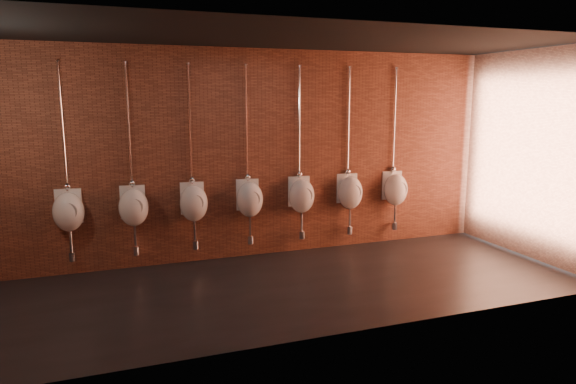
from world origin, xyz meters
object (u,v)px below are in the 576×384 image
at_px(urinal_4, 302,195).
at_px(urinal_3, 250,199).
at_px(urinal_5, 350,192).
at_px(urinal_1, 134,206).
at_px(urinal_0, 68,211).
at_px(urinal_2, 194,202).
at_px(urinal_6, 395,189).

bearing_deg(urinal_4, urinal_3, 180.00).
relative_size(urinal_3, urinal_5, 1.00).
distance_m(urinal_1, urinal_5, 3.42).
bearing_deg(urinal_5, urinal_1, 180.00).
bearing_deg(urinal_5, urinal_3, 180.00).
bearing_deg(urinal_0, urinal_3, 0.00).
height_order(urinal_1, urinal_3, same).
bearing_deg(urinal_1, urinal_2, 0.00).
distance_m(urinal_2, urinal_6, 3.42).
xyz_separation_m(urinal_1, urinal_2, (0.85, 0.00, 0.00)).
bearing_deg(urinal_4, urinal_2, 180.00).
xyz_separation_m(urinal_0, urinal_1, (0.85, 0.00, 0.00)).
xyz_separation_m(urinal_1, urinal_6, (4.27, 0.00, 0.00)).
xyz_separation_m(urinal_2, urinal_5, (2.56, 0.00, 0.00)).
distance_m(urinal_0, urinal_4, 3.42).
bearing_deg(urinal_6, urinal_0, 180.00).
height_order(urinal_0, urinal_3, same).
distance_m(urinal_0, urinal_5, 4.27).
relative_size(urinal_1, urinal_4, 1.00).
xyz_separation_m(urinal_0, urinal_5, (4.27, 0.00, 0.00)).
bearing_deg(urinal_4, urinal_5, 0.00).
bearing_deg(urinal_0, urinal_6, 0.00).
distance_m(urinal_1, urinal_4, 2.56).
bearing_deg(urinal_5, urinal_0, 180.00).
xyz_separation_m(urinal_4, urinal_5, (0.85, 0.00, 0.00)).
height_order(urinal_0, urinal_4, same).
bearing_deg(urinal_1, urinal_0, 180.00).
relative_size(urinal_3, urinal_4, 1.00).
xyz_separation_m(urinal_1, urinal_5, (3.42, 0.00, 0.00)).
relative_size(urinal_0, urinal_4, 1.00).
height_order(urinal_1, urinal_6, same).
relative_size(urinal_0, urinal_3, 1.00).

